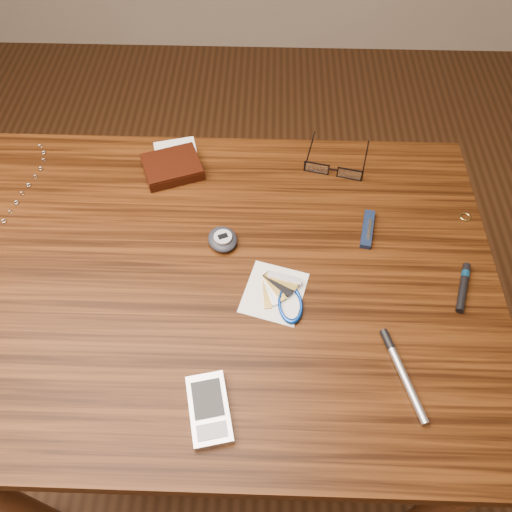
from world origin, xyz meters
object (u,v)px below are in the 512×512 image
(eyeglasses, at_px, (334,169))
(pedometer, at_px, (223,239))
(desk, at_px, (215,303))
(pocket_knife, at_px, (367,229))
(pda_phone, at_px, (209,409))
(silver_pen, at_px, (400,367))
(wallet_and_card, at_px, (172,166))
(notepad_keys, at_px, (282,297))

(eyeglasses, distance_m, pedometer, 0.28)
(desk, distance_m, pocket_knife, 0.32)
(pda_phone, relative_size, silver_pen, 0.77)
(wallet_and_card, distance_m, silver_pen, 0.58)
(wallet_and_card, bearing_deg, silver_pen, -45.86)
(pedometer, xyz_separation_m, notepad_keys, (0.11, -0.11, -0.01))
(wallet_and_card, bearing_deg, pocket_knife, -20.87)
(eyeglasses, relative_size, pda_phone, 1.26)
(pda_phone, height_order, silver_pen, pda_phone)
(pedometer, height_order, silver_pen, pedometer)
(wallet_and_card, relative_size, pedometer, 2.22)
(desk, height_order, pedometer, pedometer)
(desk, xyz_separation_m, eyeglasses, (0.23, 0.25, 0.11))
(pda_phone, xyz_separation_m, silver_pen, (0.29, 0.07, -0.00))
(wallet_and_card, height_order, notepad_keys, wallet_and_card)
(pda_phone, bearing_deg, eyeglasses, 66.95)
(eyeglasses, xyz_separation_m, silver_pen, (0.08, -0.42, -0.01))
(pda_phone, bearing_deg, pocket_knife, 52.51)
(wallet_and_card, xyz_separation_m, pda_phone, (0.12, -0.49, -0.00))
(silver_pen, bearing_deg, pocket_knife, 94.84)
(pda_phone, xyz_separation_m, pocket_knife, (0.26, 0.34, -0.00))
(notepad_keys, bearing_deg, desk, 160.01)
(pedometer, height_order, pocket_knife, pedometer)
(notepad_keys, relative_size, pocket_knife, 1.49)
(desk, relative_size, wallet_and_card, 5.99)
(notepad_keys, relative_size, silver_pen, 0.87)
(eyeglasses, bearing_deg, pda_phone, -113.05)
(eyeglasses, bearing_deg, desk, -131.88)
(pedometer, relative_size, pocket_knife, 0.86)
(pedometer, xyz_separation_m, pocket_knife, (0.27, 0.04, -0.01))
(desk, xyz_separation_m, pedometer, (0.02, 0.07, 0.11))
(pedometer, bearing_deg, silver_pen, -39.09)
(pedometer, bearing_deg, pda_phone, -89.68)
(desk, height_order, silver_pen, silver_pen)
(desk, relative_size, pedometer, 13.31)
(notepad_keys, height_order, silver_pen, notepad_keys)
(notepad_keys, height_order, pocket_knife, notepad_keys)
(eyeglasses, relative_size, silver_pen, 0.96)
(eyeglasses, height_order, notepad_keys, eyeglasses)
(notepad_keys, xyz_separation_m, pocket_knife, (0.16, 0.15, 0.00))
(desk, xyz_separation_m, silver_pen, (0.30, -0.17, 0.11))
(silver_pen, bearing_deg, pda_phone, -165.54)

